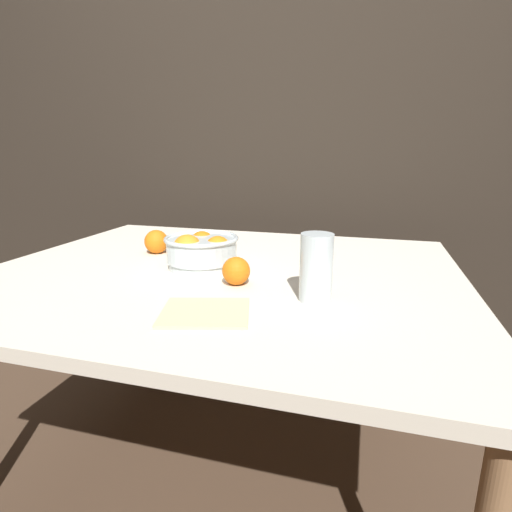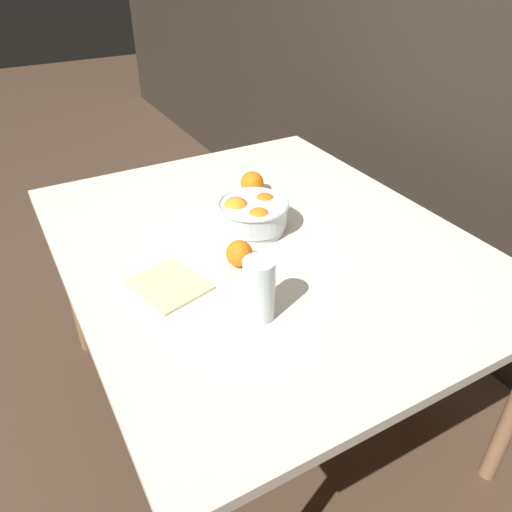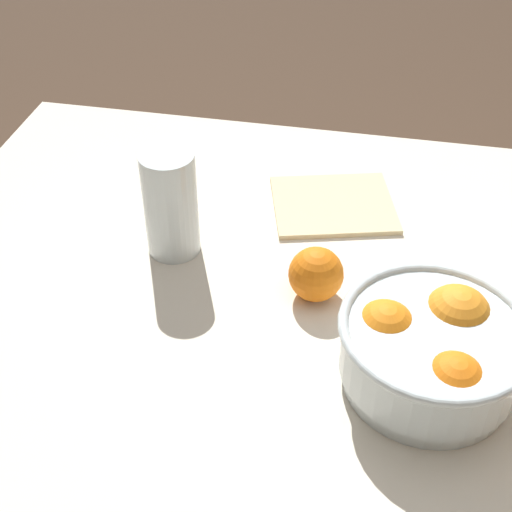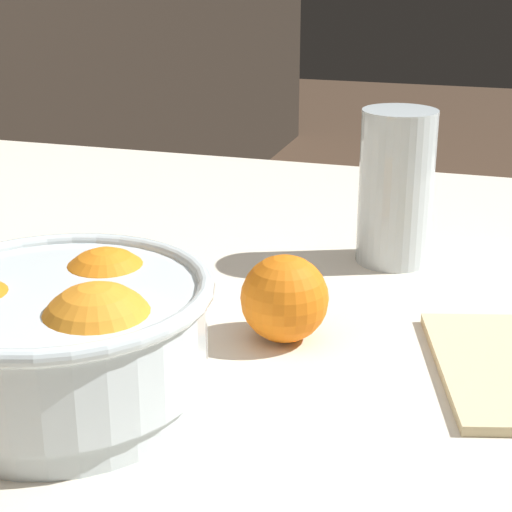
{
  "view_description": "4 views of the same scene",
  "coord_description": "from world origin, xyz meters",
  "px_view_note": "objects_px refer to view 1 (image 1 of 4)",
  "views": [
    {
      "loc": [
        0.4,
        -1.04,
        1.04
      ],
      "look_at": [
        0.12,
        -0.07,
        0.78
      ],
      "focal_mm": 28.0,
      "sensor_mm": 36.0,
      "label": 1
    },
    {
      "loc": [
        1.08,
        -0.62,
        1.48
      ],
      "look_at": [
        0.15,
        -0.11,
        0.77
      ],
      "focal_mm": 35.0,
      "sensor_mm": 36.0,
      "label": 2
    },
    {
      "loc": [
        0.03,
        0.57,
        1.36
      ],
      "look_at": [
        0.16,
        -0.08,
        0.8
      ],
      "focal_mm": 50.0,
      "sensor_mm": 36.0,
      "label": 3
    },
    {
      "loc": [
        -0.53,
        -0.29,
        1.02
      ],
      "look_at": [
        0.11,
        -0.09,
        0.77
      ],
      "focal_mm": 60.0,
      "sensor_mm": 36.0,
      "label": 4
    }
  ],
  "objects_px": {
    "fruit_bowl": "(202,250)",
    "juice_glass": "(316,272)",
    "orange_loose_near_bowl": "(156,242)",
    "orange_loose_front": "(236,271)"
  },
  "relations": [
    {
      "from": "fruit_bowl",
      "to": "juice_glass",
      "type": "relative_size",
      "value": 1.38
    },
    {
      "from": "juice_glass",
      "to": "fruit_bowl",
      "type": "bearing_deg",
      "value": 153.22
    },
    {
      "from": "fruit_bowl",
      "to": "orange_loose_near_bowl",
      "type": "bearing_deg",
      "value": 151.81
    },
    {
      "from": "juice_glass",
      "to": "orange_loose_near_bowl",
      "type": "height_order",
      "value": "juice_glass"
    },
    {
      "from": "orange_loose_near_bowl",
      "to": "fruit_bowl",
      "type": "bearing_deg",
      "value": -28.19
    },
    {
      "from": "fruit_bowl",
      "to": "juice_glass",
      "type": "bearing_deg",
      "value": -26.78
    },
    {
      "from": "orange_loose_near_bowl",
      "to": "juice_glass",
      "type": "bearing_deg",
      "value": -27.31
    },
    {
      "from": "orange_loose_near_bowl",
      "to": "orange_loose_front",
      "type": "height_order",
      "value": "orange_loose_near_bowl"
    },
    {
      "from": "juice_glass",
      "to": "orange_loose_near_bowl",
      "type": "distance_m",
      "value": 0.64
    },
    {
      "from": "fruit_bowl",
      "to": "orange_loose_front",
      "type": "relative_size",
      "value": 2.97
    }
  ]
}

